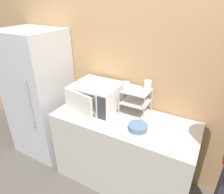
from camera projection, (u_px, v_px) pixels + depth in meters
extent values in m
cube|color=tan|center=(139.00, 71.00, 2.21)|extent=(8.00, 0.06, 2.60)
cube|color=#B7B2A8|center=(123.00, 151.00, 2.32)|extent=(1.54, 0.65, 0.88)
cube|color=silver|center=(97.00, 96.00, 2.27)|extent=(0.50, 0.43, 0.29)
cube|color=#B7B2A8|center=(82.00, 103.00, 2.13)|extent=(0.36, 0.01, 0.25)
cube|color=#333338|center=(101.00, 109.00, 2.02)|extent=(0.10, 0.01, 0.26)
cube|color=silver|center=(78.00, 105.00, 2.09)|extent=(0.39, 0.10, 0.28)
cylinder|color=#B2B2B7|center=(119.00, 104.00, 2.13)|extent=(0.01, 0.01, 0.28)
cylinder|color=#B2B2B7|center=(144.00, 110.00, 2.01)|extent=(0.01, 0.01, 0.28)
cylinder|color=#B2B2B7|center=(129.00, 95.00, 2.32)|extent=(0.01, 0.01, 0.28)
cylinder|color=#B2B2B7|center=(152.00, 100.00, 2.20)|extent=(0.01, 0.01, 0.28)
cube|color=#B2B2B7|center=(136.00, 102.00, 2.16)|extent=(0.28, 0.25, 0.01)
cube|color=#B2B2B7|center=(136.00, 91.00, 2.10)|extent=(0.28, 0.25, 0.01)
cylinder|color=silver|center=(126.00, 87.00, 2.06)|extent=(0.08, 0.08, 0.10)
cylinder|color=silver|center=(148.00, 85.00, 2.09)|extent=(0.08, 0.08, 0.10)
cylinder|color=slate|center=(138.00, 129.00, 1.95)|extent=(0.10, 0.10, 0.01)
cylinder|color=slate|center=(138.00, 127.00, 1.94)|extent=(0.19, 0.19, 0.06)
cube|color=#B7B7BC|center=(40.00, 95.00, 2.68)|extent=(0.72, 0.63, 1.71)
cylinder|color=#99999E|center=(30.00, 104.00, 2.29)|extent=(0.02, 0.02, 0.60)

